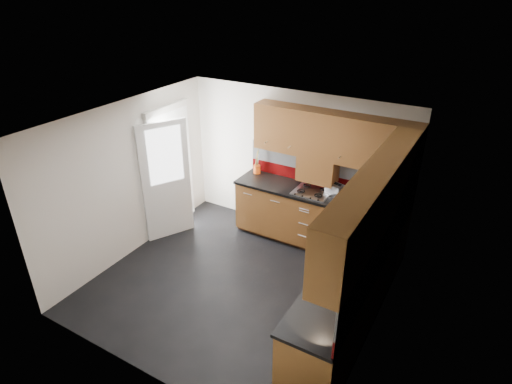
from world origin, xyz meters
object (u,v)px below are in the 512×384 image
Objects in this scene: toaster at (335,190)px; gas_hob at (312,192)px; food_processor at (367,241)px; utensil_pot at (257,168)px.

gas_hob is at bearing -163.56° from toaster.
food_processor is at bearing -42.80° from gas_hob.
utensil_pot reaches higher than toaster.
toaster is at bearing 125.78° from food_processor.
toaster is at bearing 16.44° from gas_hob.
gas_hob is 1.62m from food_processor.
utensil_pot is at bearing 150.47° from food_processor.
food_processor is (1.19, -1.10, 0.12)m from gas_hob.
utensil_pot is 1.41× the size of food_processor.
utensil_pot reaches higher than food_processor.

